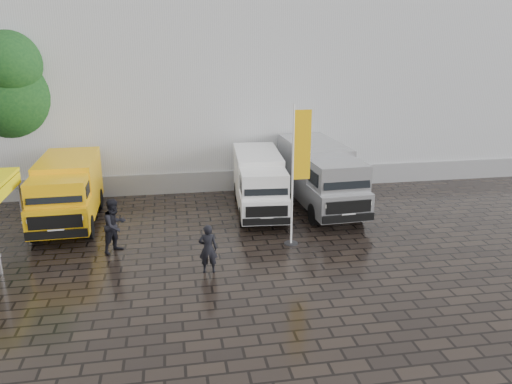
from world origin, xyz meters
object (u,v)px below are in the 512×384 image
van_yellow (68,193)px  van_silver (320,177)px  van_white (259,184)px  person_front (208,249)px  wheelie_bin (351,178)px  person_tent (115,225)px  flagpole (298,168)px

van_yellow → van_silver: size_ratio=0.87×
van_white → person_front: van_white is taller
van_yellow → wheelie_bin: bearing=11.6°
van_silver → person_front: (-5.40, -5.62, -0.57)m
van_silver → person_tent: size_ratio=3.29×
van_white → van_yellow: bearing=-174.0°
van_yellow → person_tent: van_yellow is taller
flagpole → wheelie_bin: (4.53, 6.59, -2.37)m
van_white → person_tent: bearing=-145.0°
flagpole → person_tent: size_ratio=2.62×
van_silver → person_tent: 9.14m
van_yellow → person_tent: bearing=-57.8°
van_white → flagpole: flagpole is taller
wheelie_bin → van_silver: bearing=-137.3°
van_white → person_tent: (-5.74, -3.41, -0.26)m
van_yellow → flagpole: size_ratio=1.09×
van_silver → wheelie_bin: size_ratio=6.51×
van_white → flagpole: (0.69, -3.83, 1.63)m
van_white → van_silver: 2.74m
van_yellow → van_white: (7.84, 0.23, -0.06)m
van_white → person_front: bearing=-111.1°
van_yellow → person_front: (5.18, -5.39, -0.47)m
van_white → flagpole: size_ratio=1.11×
van_yellow → van_white: van_yellow is taller
van_white → flagpole: 4.22m
wheelie_bin → van_yellow: bearing=-172.5°
person_front → person_tent: person_tent is taller
flagpole → person_tent: 6.71m
van_white → person_front: size_ratio=3.48×
van_yellow → flagpole: (8.53, -3.60, 1.58)m
wheelie_bin → person_tent: 12.59m
flagpole → wheelie_bin: size_ratio=5.19×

